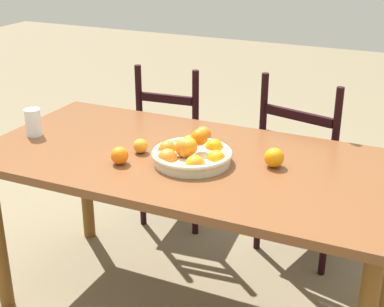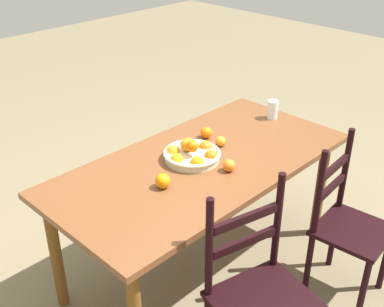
{
  "view_description": "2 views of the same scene",
  "coord_description": "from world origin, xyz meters",
  "px_view_note": "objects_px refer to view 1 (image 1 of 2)",
  "views": [
    {
      "loc": [
        0.9,
        -1.95,
        1.68
      ],
      "look_at": [
        0.03,
        -0.05,
        0.8
      ],
      "focal_mm": 52.38,
      "sensor_mm": 36.0,
      "label": 1
    },
    {
      "loc": [
        1.75,
        1.64,
        2.12
      ],
      "look_at": [
        0.03,
        -0.05,
        0.8
      ],
      "focal_mm": 45.29,
      "sensor_mm": 36.0,
      "label": 2
    }
  ],
  "objects_px": {
    "chair_by_cabinet": "(308,173)",
    "orange_loose_0": "(274,158)",
    "chair_near_window": "(176,151)",
    "orange_loose_3": "(140,146)",
    "orange_loose_1": "(203,134)",
    "orange_loose_2": "(120,156)",
    "drinking_glass": "(33,122)",
    "dining_table": "(191,176)",
    "fruit_bowl": "(191,154)"
  },
  "relations": [
    {
      "from": "orange_loose_3",
      "to": "chair_by_cabinet",
      "type": "bearing_deg",
      "value": 53.62
    },
    {
      "from": "orange_loose_3",
      "to": "drinking_glass",
      "type": "height_order",
      "value": "drinking_glass"
    },
    {
      "from": "chair_near_window",
      "to": "orange_loose_3",
      "type": "xyz_separation_m",
      "value": [
        0.22,
        -0.77,
        0.35
      ]
    },
    {
      "from": "orange_loose_1",
      "to": "drinking_glass",
      "type": "height_order",
      "value": "drinking_glass"
    },
    {
      "from": "dining_table",
      "to": "chair_by_cabinet",
      "type": "relative_size",
      "value": 1.81
    },
    {
      "from": "dining_table",
      "to": "chair_near_window",
      "type": "height_order",
      "value": "chair_near_window"
    },
    {
      "from": "dining_table",
      "to": "orange_loose_3",
      "type": "relative_size",
      "value": 29.28
    },
    {
      "from": "chair_by_cabinet",
      "to": "drinking_glass",
      "type": "xyz_separation_m",
      "value": [
        -1.1,
        -0.78,
        0.37
      ]
    },
    {
      "from": "chair_near_window",
      "to": "chair_by_cabinet",
      "type": "distance_m",
      "value": 0.77
    },
    {
      "from": "dining_table",
      "to": "drinking_glass",
      "type": "height_order",
      "value": "drinking_glass"
    },
    {
      "from": "dining_table",
      "to": "chair_by_cabinet",
      "type": "xyz_separation_m",
      "value": [
        0.34,
        0.71,
        -0.22
      ]
    },
    {
      "from": "fruit_bowl",
      "to": "orange_loose_3",
      "type": "xyz_separation_m",
      "value": [
        -0.24,
        0.01,
        -0.01
      ]
    },
    {
      "from": "dining_table",
      "to": "orange_loose_3",
      "type": "bearing_deg",
      "value": -168.17
    },
    {
      "from": "orange_loose_3",
      "to": "drinking_glass",
      "type": "xyz_separation_m",
      "value": [
        -0.55,
        -0.02,
        0.03
      ]
    },
    {
      "from": "orange_loose_0",
      "to": "orange_loose_1",
      "type": "distance_m",
      "value": 0.39
    },
    {
      "from": "chair_by_cabinet",
      "to": "orange_loose_3",
      "type": "bearing_deg",
      "value": 67.81
    },
    {
      "from": "orange_loose_0",
      "to": "drinking_glass",
      "type": "xyz_separation_m",
      "value": [
        -1.1,
        -0.12,
        0.02
      ]
    },
    {
      "from": "orange_loose_2",
      "to": "orange_loose_3",
      "type": "distance_m",
      "value": 0.14
    },
    {
      "from": "chair_near_window",
      "to": "orange_loose_3",
      "type": "distance_m",
      "value": 0.87
    },
    {
      "from": "orange_loose_2",
      "to": "drinking_glass",
      "type": "distance_m",
      "value": 0.54
    },
    {
      "from": "orange_loose_1",
      "to": "orange_loose_3",
      "type": "distance_m",
      "value": 0.3
    },
    {
      "from": "orange_loose_0",
      "to": "orange_loose_1",
      "type": "bearing_deg",
      "value": 159.93
    },
    {
      "from": "chair_by_cabinet",
      "to": "orange_loose_2",
      "type": "bearing_deg",
      "value": 71.37
    },
    {
      "from": "orange_loose_1",
      "to": "orange_loose_3",
      "type": "height_order",
      "value": "orange_loose_1"
    },
    {
      "from": "chair_by_cabinet",
      "to": "dining_table",
      "type": "bearing_deg",
      "value": 78.45
    },
    {
      "from": "orange_loose_3",
      "to": "drinking_glass",
      "type": "relative_size",
      "value": 0.49
    },
    {
      "from": "dining_table",
      "to": "orange_loose_1",
      "type": "distance_m",
      "value": 0.22
    },
    {
      "from": "chair_by_cabinet",
      "to": "orange_loose_1",
      "type": "relative_size",
      "value": 14.2
    },
    {
      "from": "chair_near_window",
      "to": "orange_loose_2",
      "type": "bearing_deg",
      "value": 97.3
    },
    {
      "from": "orange_loose_0",
      "to": "orange_loose_3",
      "type": "bearing_deg",
      "value": -170.39
    },
    {
      "from": "orange_loose_3",
      "to": "fruit_bowl",
      "type": "bearing_deg",
      "value": -2.16
    },
    {
      "from": "chair_near_window",
      "to": "orange_loose_2",
      "type": "relative_size",
      "value": 13.41
    },
    {
      "from": "fruit_bowl",
      "to": "orange_loose_2",
      "type": "xyz_separation_m",
      "value": [
        -0.26,
        -0.13,
        -0.0
      ]
    },
    {
      "from": "orange_loose_2",
      "to": "orange_loose_0",
      "type": "bearing_deg",
      "value": 21.89
    },
    {
      "from": "chair_by_cabinet",
      "to": "orange_loose_0",
      "type": "relative_size",
      "value": 12.54
    },
    {
      "from": "orange_loose_1",
      "to": "orange_loose_2",
      "type": "distance_m",
      "value": 0.42
    },
    {
      "from": "fruit_bowl",
      "to": "orange_loose_3",
      "type": "relative_size",
      "value": 5.38
    },
    {
      "from": "fruit_bowl",
      "to": "orange_loose_3",
      "type": "bearing_deg",
      "value": 177.84
    },
    {
      "from": "chair_by_cabinet",
      "to": "orange_loose_3",
      "type": "relative_size",
      "value": 16.16
    },
    {
      "from": "fruit_bowl",
      "to": "orange_loose_1",
      "type": "bearing_deg",
      "value": 102.0
    },
    {
      "from": "dining_table",
      "to": "drinking_glass",
      "type": "bearing_deg",
      "value": -175.06
    },
    {
      "from": "orange_loose_1",
      "to": "drinking_glass",
      "type": "bearing_deg",
      "value": -161.33
    },
    {
      "from": "dining_table",
      "to": "chair_near_window",
      "type": "relative_size",
      "value": 1.86
    },
    {
      "from": "orange_loose_0",
      "to": "orange_loose_2",
      "type": "bearing_deg",
      "value": -158.11
    },
    {
      "from": "orange_loose_1",
      "to": "orange_loose_2",
      "type": "bearing_deg",
      "value": -119.86
    },
    {
      "from": "chair_near_window",
      "to": "orange_loose_0",
      "type": "bearing_deg",
      "value": 133.91
    },
    {
      "from": "chair_near_window",
      "to": "orange_loose_2",
      "type": "height_order",
      "value": "chair_near_window"
    },
    {
      "from": "orange_loose_0",
      "to": "orange_loose_3",
      "type": "relative_size",
      "value": 1.29
    },
    {
      "from": "orange_loose_1",
      "to": "drinking_glass",
      "type": "relative_size",
      "value": 0.56
    },
    {
      "from": "chair_by_cabinet",
      "to": "orange_loose_0",
      "type": "height_order",
      "value": "chair_by_cabinet"
    }
  ]
}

